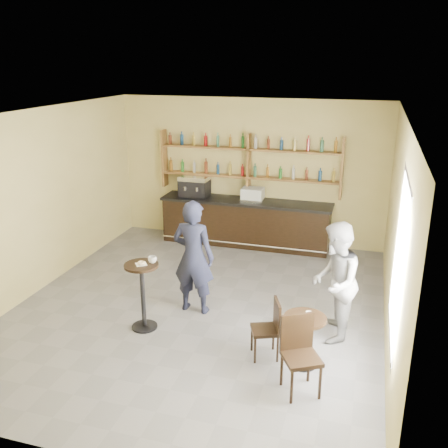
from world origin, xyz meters
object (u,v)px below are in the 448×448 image
(pastry_case, at_px, (253,194))
(chair_west, at_px, (265,329))
(espresso_machine, at_px, (194,186))
(pedestal_table, at_px, (143,296))
(cafe_table, at_px, (304,341))
(patron_second, at_px, (335,282))
(bar_counter, at_px, (246,222))
(chair_south, at_px, (302,357))
(man_main, at_px, (193,257))

(pastry_case, distance_m, chair_west, 4.48)
(espresso_machine, distance_m, pedestal_table, 4.12)
(cafe_table, distance_m, patron_second, 1.05)
(bar_counter, bearing_deg, pedestal_table, -98.55)
(chair_south, bearing_deg, bar_counter, 82.33)
(pedestal_table, height_order, cafe_table, pedestal_table)
(pedestal_table, relative_size, cafe_table, 1.47)
(pastry_case, distance_m, cafe_table, 4.71)
(cafe_table, height_order, chair_west, chair_west)
(bar_counter, distance_m, man_main, 3.28)
(espresso_machine, bearing_deg, cafe_table, -53.62)
(chair_west, xyz_separation_m, chair_south, (0.60, -0.65, 0.07))
(pastry_case, xyz_separation_m, cafe_table, (1.76, -4.30, -0.80))
(espresso_machine, height_order, chair_west, espresso_machine)
(bar_counter, distance_m, cafe_table, 4.70)
(bar_counter, distance_m, pedestal_table, 4.06)
(espresso_machine, relative_size, patron_second, 0.36)
(espresso_machine, distance_m, patron_second, 4.87)
(bar_counter, relative_size, patron_second, 2.09)
(bar_counter, height_order, pastry_case, pastry_case)
(cafe_table, distance_m, chair_south, 0.62)
(chair_south, bearing_deg, chair_west, 103.25)
(chair_west, bearing_deg, chair_south, 20.82)
(man_main, height_order, cafe_table, man_main)
(pastry_case, distance_m, chair_south, 5.26)
(bar_counter, relative_size, chair_south, 3.78)
(espresso_machine, bearing_deg, pastry_case, 0.52)
(man_main, height_order, chair_south, man_main)
(espresso_machine, xyz_separation_m, patron_second, (3.41, -3.46, -0.35))
(espresso_machine, bearing_deg, bar_counter, 0.52)
(man_main, height_order, chair_west, man_main)
(espresso_machine, bearing_deg, chair_south, -56.67)
(man_main, relative_size, chair_west, 2.23)
(bar_counter, height_order, pedestal_table, pedestal_table)
(espresso_machine, height_order, pedestal_table, espresso_machine)
(chair_south, bearing_deg, patron_second, 50.53)
(pedestal_table, height_order, chair_west, pedestal_table)
(bar_counter, distance_m, chair_south, 5.27)
(bar_counter, bearing_deg, man_main, -90.88)
(pedestal_table, bearing_deg, chair_south, -19.02)
(pastry_case, distance_m, patron_second, 4.03)
(pastry_case, height_order, chair_west, pastry_case)
(bar_counter, relative_size, cafe_table, 5.18)
(man_main, relative_size, cafe_table, 2.60)
(chair_west, bearing_deg, pedestal_table, -118.67)
(pastry_case, distance_m, man_main, 3.26)
(cafe_table, bearing_deg, patron_second, 70.12)
(patron_second, bearing_deg, chair_west, -47.14)
(bar_counter, xyz_separation_m, patron_second, (2.21, -3.46, 0.39))
(pastry_case, xyz_separation_m, chair_west, (1.21, -4.25, -0.74))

